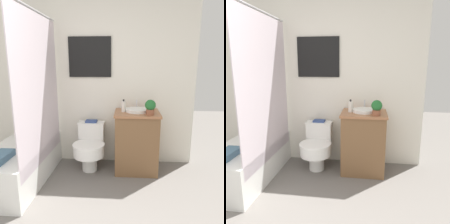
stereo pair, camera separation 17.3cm
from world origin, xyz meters
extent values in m
cube|color=silver|center=(0.00, 2.40, 1.25)|extent=(3.04, 0.05, 2.50)
cube|color=black|center=(0.08, 2.36, 1.51)|extent=(0.58, 0.02, 0.54)
cube|color=silver|center=(0.08, 2.36, 1.51)|extent=(0.55, 0.01, 0.51)
cube|color=white|center=(-0.70, 1.72, 0.22)|extent=(0.63, 1.30, 0.44)
cube|color=silver|center=(-0.40, 1.72, 1.12)|extent=(0.01, 1.20, 1.66)
cylinder|color=#B7B7BC|center=(-0.40, 1.72, 1.97)|extent=(0.02, 1.20, 0.02)
cube|color=slate|center=(-0.70, 1.33, 0.48)|extent=(0.17, 0.34, 0.07)
cylinder|color=white|center=(0.10, 2.05, 0.12)|extent=(0.20, 0.20, 0.23)
cylinder|color=white|center=(0.10, 2.00, 0.30)|extent=(0.41, 0.41, 0.14)
cylinder|color=white|center=(0.10, 2.00, 0.38)|extent=(0.42, 0.42, 0.02)
cube|color=white|center=(0.10, 2.24, 0.44)|extent=(0.35, 0.16, 0.33)
cube|color=white|center=(0.10, 2.24, 0.61)|extent=(0.37, 0.17, 0.02)
cube|color=brown|center=(0.72, 2.11, 0.39)|extent=(0.55, 0.47, 0.78)
cube|color=#9E6642|center=(0.72, 2.11, 0.79)|extent=(0.58, 0.50, 0.03)
cylinder|color=white|center=(0.72, 2.13, 0.83)|extent=(0.30, 0.30, 0.04)
cylinder|color=silver|center=(0.72, 2.31, 0.87)|extent=(0.02, 0.02, 0.13)
cylinder|color=silver|center=(0.55, 2.11, 0.88)|extent=(0.06, 0.06, 0.14)
cylinder|color=black|center=(0.55, 2.11, 0.96)|extent=(0.02, 0.02, 0.02)
cylinder|color=brown|center=(0.88, 1.97, 0.84)|extent=(0.10, 0.10, 0.07)
sphere|color=#23662D|center=(0.88, 1.97, 0.93)|extent=(0.13, 0.13, 0.13)
cube|color=#33477F|center=(0.10, 2.24, 0.63)|extent=(0.16, 0.12, 0.02)
camera|label=1|loc=(0.61, -0.66, 1.43)|focal=35.00mm
camera|label=2|loc=(0.78, -0.64, 1.43)|focal=35.00mm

